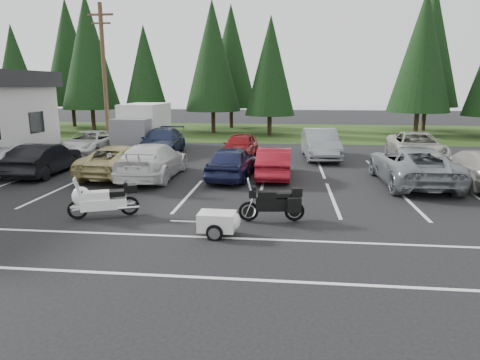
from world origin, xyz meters
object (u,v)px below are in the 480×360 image
object	(u,v)px
car_near_5	(274,162)
car_near_7	(477,168)
car_near_4	(232,162)
adventure_motorcycle	(272,200)
car_far_2	(240,146)
car_near_6	(412,165)
box_truck	(141,127)
car_near_2	(122,160)
car_far_3	(320,144)
car_far_1	(162,142)
cargo_trailer	(217,224)
utility_pole	(104,75)
car_far_4	(416,147)
car_near_0	(10,160)
car_far_0	(90,143)
touring_motorcycle	(103,197)
car_near_3	(153,161)
car_near_1	(45,159)

from	to	relation	value
car_near_5	car_near_7	world-z (taller)	car_near_7
car_near_4	adventure_motorcycle	bearing A→B (deg)	112.93
car_far_2	car_near_6	bearing A→B (deg)	-30.73
car_near_6	adventure_motorcycle	bearing A→B (deg)	44.08
box_truck	car_near_6	world-z (taller)	box_truck
car_near_2	car_far_3	distance (m)	11.11
car_far_1	cargo_trailer	xyz separation A→B (m)	(5.61, -13.76, -0.43)
utility_pole	car_far_4	xyz separation A→B (m)	(18.61, -2.06, -3.92)
car_near_0	car_far_0	xyz separation A→B (m)	(1.01, 6.12, 0.00)
car_near_7	car_far_3	xyz separation A→B (m)	(-5.94, 6.18, 0.08)
touring_motorcycle	adventure_motorcycle	distance (m)	5.28
car_near_5	box_truck	bearing A→B (deg)	-41.25
box_truck	car_near_2	world-z (taller)	box_truck
car_near_5	car_far_4	bearing A→B (deg)	-144.64
car_far_0	touring_motorcycle	distance (m)	13.52
utility_pole	car_near_7	world-z (taller)	utility_pole
car_near_7	adventure_motorcycle	bearing A→B (deg)	30.92
utility_pole	car_near_2	size ratio (longest dim) A/B	1.75
car_near_3	car_far_3	world-z (taller)	car_far_3
car_near_4	cargo_trailer	distance (m)	7.50
car_far_0	cargo_trailer	size ratio (longest dim) A/B	3.45
car_near_0	car_near_5	world-z (taller)	car_near_0
touring_motorcycle	car_near_0	bearing A→B (deg)	117.45
car_near_4	car_far_3	xyz separation A→B (m)	(4.32, 5.91, 0.09)
utility_pole	car_far_1	world-z (taller)	utility_pole
car_near_0	cargo_trailer	bearing A→B (deg)	149.79
car_near_1	cargo_trailer	size ratio (longest dim) A/B	3.04
car_far_3	touring_motorcycle	size ratio (longest dim) A/B	2.10
box_truck	car_near_5	distance (m)	11.98
car_near_5	car_far_1	size ratio (longest dim) A/B	0.79
car_far_4	cargo_trailer	world-z (taller)	car_far_4
car_far_4	car_far_0	bearing A→B (deg)	-176.27
car_far_2	adventure_motorcycle	bearing A→B (deg)	-74.15
car_near_2	adventure_motorcycle	distance (m)	9.32
car_near_6	car_near_7	xyz separation A→B (m)	(2.58, -0.00, -0.05)
car_near_5	car_near_7	size ratio (longest dim) A/B	0.80
car_far_0	cargo_trailer	bearing A→B (deg)	-51.99
car_near_1	car_far_4	world-z (taller)	car_far_4
utility_pole	car_near_7	size ratio (longest dim) A/B	1.73
car_near_3	car_far_0	size ratio (longest dim) A/B	1.07
car_near_3	touring_motorcycle	distance (m)	5.90
car_near_3	car_far_2	bearing A→B (deg)	-120.32
car_near_6	car_far_1	xyz separation A→B (m)	(-12.75, 6.56, -0.04)
box_truck	car_far_4	distance (m)	16.82
utility_pole	car_far_1	size ratio (longest dim) A/B	1.69
adventure_motorcycle	car_near_2	bearing A→B (deg)	132.70
box_truck	cargo_trailer	xyz separation A→B (m)	(7.60, -15.82, -1.11)
car_near_2	car_near_7	world-z (taller)	car_near_7
utility_pole	car_near_1	distance (m)	8.89
car_near_0	adventure_motorcycle	world-z (taller)	car_near_0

